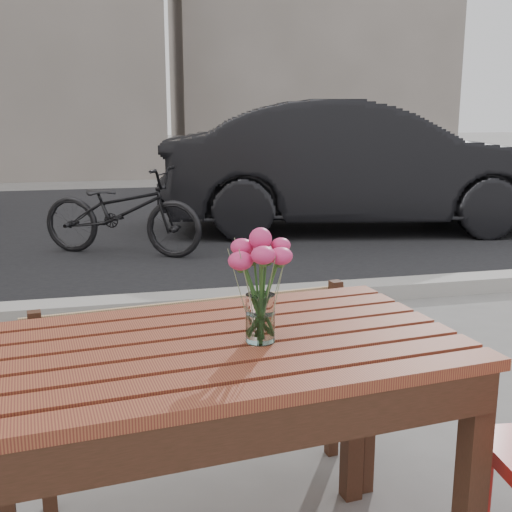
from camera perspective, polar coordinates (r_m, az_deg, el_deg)
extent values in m
cube|color=black|center=(8.63, -10.59, 2.98)|extent=(30.00, 8.00, 0.00)
cube|color=#98948F|center=(4.72, -7.98, -4.23)|extent=(30.00, 0.25, 0.12)
cube|color=slate|center=(17.44, 4.90, 17.82)|extent=(7.00, 3.00, 6.00)
cube|color=maroon|center=(1.77, -3.24, -8.05)|extent=(1.40, 0.91, 0.03)
cube|color=black|center=(1.95, 18.48, -20.03)|extent=(0.07, 0.07, 0.78)
cube|color=black|center=(2.43, 8.68, -12.64)|extent=(0.07, 0.07, 0.78)
cube|color=#9C7450|center=(2.38, -4.05, -12.89)|extent=(1.29, 0.49, 0.03)
cube|color=#9C7450|center=(2.46, -5.39, -6.66)|extent=(1.25, 0.18, 0.34)
cube|color=black|center=(2.27, -17.82, -20.42)|extent=(0.05, 0.05, 0.41)
cube|color=black|center=(2.55, 9.95, -15.99)|extent=(0.05, 0.05, 0.41)
cube|color=black|center=(2.44, -18.48, -13.34)|extent=(0.05, 0.05, 0.76)
cube|color=black|center=(2.70, 6.98, -10.10)|extent=(0.05, 0.05, 0.76)
cylinder|color=white|center=(1.74, 0.39, -5.55)|extent=(0.08, 0.08, 0.13)
cylinder|color=#2E5D25|center=(1.72, 0.39, -3.44)|extent=(0.05, 0.05, 0.27)
imported|color=black|center=(7.99, 9.09, 7.90)|extent=(4.96, 2.50, 1.56)
imported|color=black|center=(6.62, -11.86, 3.93)|extent=(1.79, 1.32, 0.90)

